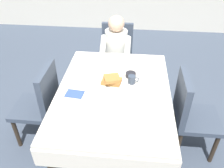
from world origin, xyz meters
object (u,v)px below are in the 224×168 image
object	(u,v)px
syrup_pitcher	(85,71)
spoon_near_edge	(106,104)
chair_right_side	(190,111)
plate_breakfast	(111,84)
diner_person	(116,49)
dining_table_main	(114,97)
knife_right_of_plate	(129,87)
fork_left_of_plate	(92,84)
chair_left_side	(42,101)
bowl_butter	(131,75)
breakfast_stack	(112,80)
chair_diner	(117,52)
cup_coffee	(132,80)

from	to	relation	value
syrup_pitcher	spoon_near_edge	bearing A→B (deg)	-58.38
chair_right_side	plate_breakfast	bearing A→B (deg)	-95.97
syrup_pitcher	plate_breakfast	bearing A→B (deg)	-28.92
diner_person	syrup_pitcher	distance (m)	0.82
dining_table_main	knife_right_of_plate	bearing A→B (deg)	23.23
fork_left_of_plate	chair_left_side	bearing A→B (deg)	96.25
diner_person	spoon_near_edge	distance (m)	1.24
chair_left_side	dining_table_main	bearing A→B (deg)	-90.00
bowl_butter	syrup_pitcher	size ratio (longest dim) A/B	1.37
breakfast_stack	syrup_pitcher	distance (m)	0.35
chair_diner	cup_coffee	size ratio (longest dim) A/B	8.23
dining_table_main	bowl_butter	distance (m)	0.32
fork_left_of_plate	knife_right_of_plate	xyz separation A→B (m)	(0.38, 0.00, 0.00)
chair_right_side	bowl_butter	size ratio (longest dim) A/B	8.45
fork_left_of_plate	spoon_near_edge	xyz separation A→B (m)	(0.18, -0.29, 0.00)
chair_diner	fork_left_of_plate	bearing A→B (deg)	81.59
dining_table_main	fork_left_of_plate	distance (m)	0.26
chair_left_side	knife_right_of_plate	distance (m)	0.95
diner_person	chair_left_side	world-z (taller)	diner_person
dining_table_main	bowl_butter	xyz separation A→B (m)	(0.16, 0.25, 0.11)
dining_table_main	bowl_butter	size ratio (longest dim) A/B	13.85
breakfast_stack	spoon_near_edge	xyz separation A→B (m)	(-0.02, -0.30, -0.06)
chair_diner	cup_coffee	world-z (taller)	chair_diner
cup_coffee	dining_table_main	bearing A→B (deg)	-142.35
chair_diner	fork_left_of_plate	world-z (taller)	chair_diner
dining_table_main	plate_breakfast	world-z (taller)	plate_breakfast
diner_person	spoon_near_edge	xyz separation A→B (m)	(0.02, -1.23, 0.07)
diner_person	bowl_butter	distance (m)	0.80
diner_person	knife_right_of_plate	size ratio (longest dim) A/B	5.60
chair_right_side	cup_coffee	world-z (taller)	chair_right_side
chair_right_side	knife_right_of_plate	size ratio (longest dim) A/B	4.65
cup_coffee	fork_left_of_plate	bearing A→B (deg)	-170.34
plate_breakfast	breakfast_stack	world-z (taller)	breakfast_stack
fork_left_of_plate	diner_person	bearing A→B (deg)	-10.33
knife_right_of_plate	chair_right_side	bearing A→B (deg)	-98.68
chair_diner	syrup_pitcher	world-z (taller)	chair_diner
diner_person	cup_coffee	size ratio (longest dim) A/B	9.91
plate_breakfast	syrup_pitcher	size ratio (longest dim) A/B	3.50
plate_breakfast	spoon_near_edge	xyz separation A→B (m)	(-0.01, -0.31, -0.01)
bowl_butter	breakfast_stack	bearing A→B (deg)	-137.62
plate_breakfast	fork_left_of_plate	distance (m)	0.19
dining_table_main	spoon_near_edge	bearing A→B (deg)	-102.09
dining_table_main	spoon_near_edge	xyz separation A→B (m)	(-0.05, -0.22, 0.09)
chair_diner	cup_coffee	bearing A→B (deg)	102.96
diner_person	spoon_near_edge	world-z (taller)	diner_person
cup_coffee	bowl_butter	xyz separation A→B (m)	(-0.02, 0.12, -0.02)
knife_right_of_plate	plate_breakfast	bearing A→B (deg)	81.27
syrup_pitcher	chair_left_side	bearing A→B (deg)	-150.16
dining_table_main	chair_right_side	xyz separation A→B (m)	(0.77, 0.00, -0.12)
chair_right_side	dining_table_main	bearing A→B (deg)	-90.00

